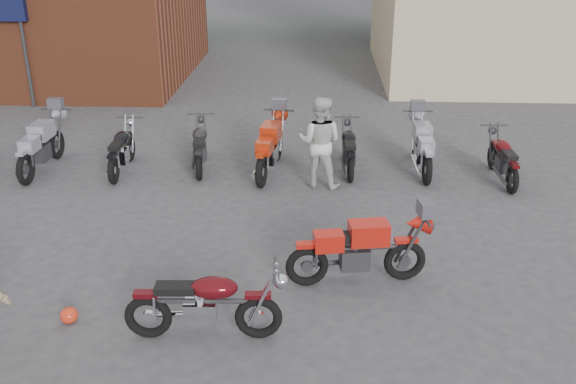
{
  "coord_description": "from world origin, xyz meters",
  "views": [
    {
      "loc": [
        1.41,
        -7.51,
        5.05
      ],
      "look_at": [
        0.95,
        2.06,
        0.9
      ],
      "focal_mm": 40.0,
      "sensor_mm": 36.0,
      "label": 1
    }
  ],
  "objects_px": {
    "person_light": "(320,142)",
    "row_bike_5": "(349,147)",
    "sportbike": "(360,247)",
    "row_bike_6": "(422,144)",
    "helmet": "(69,315)",
    "row_bike_4": "(270,145)",
    "row_bike_3": "(200,144)",
    "row_bike_2": "(121,147)",
    "row_bike_7": "(503,156)",
    "row_bike_1": "(41,143)",
    "vintage_motorcycle": "(206,300)"
  },
  "relations": [
    {
      "from": "row_bike_1",
      "to": "row_bike_6",
      "type": "xyz_separation_m",
      "value": [
        8.06,
        0.36,
        -0.02
      ]
    },
    {
      "from": "vintage_motorcycle",
      "to": "row_bike_3",
      "type": "relative_size",
      "value": 1.05
    },
    {
      "from": "vintage_motorcycle",
      "to": "row_bike_3",
      "type": "height_order",
      "value": "vintage_motorcycle"
    },
    {
      "from": "sportbike",
      "to": "row_bike_6",
      "type": "bearing_deg",
      "value": 61.99
    },
    {
      "from": "helmet",
      "to": "row_bike_3",
      "type": "xyz_separation_m",
      "value": [
        0.78,
        5.81,
        0.43
      ]
    },
    {
      "from": "sportbike",
      "to": "row_bike_5",
      "type": "distance_m",
      "value": 4.61
    },
    {
      "from": "vintage_motorcycle",
      "to": "row_bike_6",
      "type": "bearing_deg",
      "value": 57.15
    },
    {
      "from": "vintage_motorcycle",
      "to": "row_bike_7",
      "type": "height_order",
      "value": "vintage_motorcycle"
    },
    {
      "from": "sportbike",
      "to": "row_bike_2",
      "type": "relative_size",
      "value": 1.1
    },
    {
      "from": "person_light",
      "to": "row_bike_3",
      "type": "bearing_deg",
      "value": -5.11
    },
    {
      "from": "helmet",
      "to": "row_bike_4",
      "type": "height_order",
      "value": "row_bike_4"
    },
    {
      "from": "sportbike",
      "to": "person_light",
      "type": "relative_size",
      "value": 1.1
    },
    {
      "from": "row_bike_3",
      "to": "row_bike_7",
      "type": "height_order",
      "value": "row_bike_3"
    },
    {
      "from": "person_light",
      "to": "row_bike_2",
      "type": "height_order",
      "value": "person_light"
    },
    {
      "from": "row_bike_5",
      "to": "row_bike_6",
      "type": "height_order",
      "value": "row_bike_6"
    },
    {
      "from": "row_bike_2",
      "to": "row_bike_6",
      "type": "height_order",
      "value": "row_bike_6"
    },
    {
      "from": "vintage_motorcycle",
      "to": "helmet",
      "type": "relative_size",
      "value": 8.04
    },
    {
      "from": "row_bike_2",
      "to": "person_light",
      "type": "bearing_deg",
      "value": -99.34
    },
    {
      "from": "person_light",
      "to": "row_bike_4",
      "type": "height_order",
      "value": "person_light"
    },
    {
      "from": "person_light",
      "to": "row_bike_4",
      "type": "distance_m",
      "value": 1.26
    },
    {
      "from": "vintage_motorcycle",
      "to": "row_bike_4",
      "type": "bearing_deg",
      "value": 83.89
    },
    {
      "from": "helmet",
      "to": "sportbike",
      "type": "bearing_deg",
      "value": 17.24
    },
    {
      "from": "row_bike_6",
      "to": "row_bike_7",
      "type": "relative_size",
      "value": 1.14
    },
    {
      "from": "helmet",
      "to": "row_bike_7",
      "type": "height_order",
      "value": "row_bike_7"
    },
    {
      "from": "row_bike_6",
      "to": "row_bike_7",
      "type": "bearing_deg",
      "value": -106.58
    },
    {
      "from": "row_bike_5",
      "to": "row_bike_2",
      "type": "bearing_deg",
      "value": 92.18
    },
    {
      "from": "sportbike",
      "to": "row_bike_5",
      "type": "bearing_deg",
      "value": 80.42
    },
    {
      "from": "row_bike_2",
      "to": "row_bike_3",
      "type": "distance_m",
      "value": 1.65
    },
    {
      "from": "vintage_motorcycle",
      "to": "row_bike_3",
      "type": "xyz_separation_m",
      "value": [
        -1.13,
        6.05,
        -0.03
      ]
    },
    {
      "from": "row_bike_5",
      "to": "sportbike",
      "type": "bearing_deg",
      "value": 178.29
    },
    {
      "from": "vintage_motorcycle",
      "to": "row_bike_5",
      "type": "relative_size",
      "value": 1.08
    },
    {
      "from": "sportbike",
      "to": "row_bike_4",
      "type": "relative_size",
      "value": 0.94
    },
    {
      "from": "row_bike_7",
      "to": "row_bike_2",
      "type": "bearing_deg",
      "value": 86.85
    },
    {
      "from": "row_bike_6",
      "to": "row_bike_3",
      "type": "bearing_deg",
      "value": 90.06
    },
    {
      "from": "person_light",
      "to": "row_bike_5",
      "type": "distance_m",
      "value": 1.15
    },
    {
      "from": "vintage_motorcycle",
      "to": "sportbike",
      "type": "bearing_deg",
      "value": 33.49
    },
    {
      "from": "row_bike_6",
      "to": "row_bike_7",
      "type": "distance_m",
      "value": 1.65
    },
    {
      "from": "vintage_motorcycle",
      "to": "row_bike_6",
      "type": "distance_m",
      "value": 7.07
    },
    {
      "from": "sportbike",
      "to": "person_light",
      "type": "height_order",
      "value": "person_light"
    },
    {
      "from": "sportbike",
      "to": "row_bike_7",
      "type": "distance_m",
      "value": 5.22
    },
    {
      "from": "row_bike_5",
      "to": "row_bike_3",
      "type": "bearing_deg",
      "value": 88.84
    },
    {
      "from": "row_bike_1",
      "to": "row_bike_6",
      "type": "height_order",
      "value": "row_bike_1"
    },
    {
      "from": "vintage_motorcycle",
      "to": "row_bike_1",
      "type": "bearing_deg",
      "value": 125.64
    },
    {
      "from": "row_bike_1",
      "to": "row_bike_6",
      "type": "bearing_deg",
      "value": -85.7
    },
    {
      "from": "row_bike_2",
      "to": "sportbike",
      "type": "bearing_deg",
      "value": -133.44
    },
    {
      "from": "row_bike_7",
      "to": "person_light",
      "type": "bearing_deg",
      "value": 94.59
    },
    {
      "from": "row_bike_1",
      "to": "row_bike_3",
      "type": "relative_size",
      "value": 1.13
    },
    {
      "from": "row_bike_2",
      "to": "row_bike_4",
      "type": "relative_size",
      "value": 0.86
    },
    {
      "from": "helmet",
      "to": "row_bike_1",
      "type": "relative_size",
      "value": 0.12
    },
    {
      "from": "row_bike_4",
      "to": "row_bike_5",
      "type": "bearing_deg",
      "value": -73.77
    }
  ]
}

